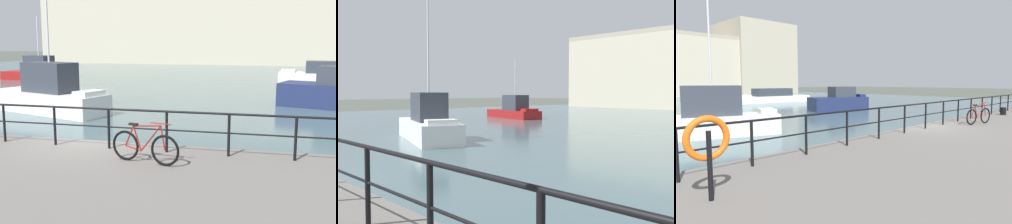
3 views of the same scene
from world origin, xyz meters
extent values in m
plane|color=#4C5147|center=(0.00, 0.00, 0.00)|extent=(240.00, 240.00, 0.00)
cube|color=#476066|center=(0.00, 30.20, 0.01)|extent=(80.00, 60.00, 0.01)
cube|color=#C1B79E|center=(0.00, 59.48, 5.59)|extent=(64.18, 14.85, 11.17)
cube|color=#333842|center=(10.11, 27.71, 1.35)|extent=(5.03, 2.57, 1.00)
cube|color=white|center=(6.21, 27.98, 0.97)|extent=(1.30, 1.86, 0.24)
cube|color=navy|center=(8.16, 13.29, 0.64)|extent=(5.86, 3.82, 1.27)
cube|color=white|center=(-5.92, 8.14, 0.53)|extent=(7.08, 4.12, 1.03)
cube|color=#333842|center=(-5.73, 8.07, 1.78)|extent=(2.99, 2.21, 1.48)
cube|color=white|center=(-3.22, 7.20, 1.16)|extent=(1.23, 1.59, 0.24)
cylinder|color=silver|center=(-5.73, 8.07, 5.22)|extent=(0.10, 0.10, 5.41)
cube|color=maroon|center=(-16.25, 23.94, 0.39)|extent=(6.92, 3.21, 0.76)
cube|color=#333842|center=(-15.85, 23.87, 1.51)|extent=(2.64, 1.94, 1.49)
cube|color=maroon|center=(-13.50, 23.46, 0.89)|extent=(1.04, 1.58, 0.24)
cylinder|color=silver|center=(-15.85, 23.87, 4.00)|extent=(0.10, 0.10, 3.49)
cylinder|color=black|center=(-2.13, -0.75, 1.30)|extent=(0.07, 0.07, 1.05)
cylinder|color=black|center=(-0.56, -0.75, 1.30)|extent=(0.07, 0.07, 1.05)
cylinder|color=black|center=(1.01, -0.75, 1.30)|extent=(0.07, 0.07, 1.05)
cylinder|color=black|center=(2.57, -0.75, 1.30)|extent=(0.07, 0.07, 1.05)
cylinder|color=black|center=(4.14, -0.75, 1.30)|extent=(0.07, 0.07, 1.05)
cylinder|color=black|center=(5.71, -0.75, 1.30)|extent=(0.07, 0.07, 1.05)
cylinder|color=black|center=(1.79, -0.75, 1.82)|extent=(23.52, 0.06, 0.06)
cylinder|color=black|center=(1.79, -0.75, 1.35)|extent=(23.52, 0.04, 0.04)
torus|color=black|center=(2.84, -1.94, 1.13)|extent=(0.72, 0.22, 0.72)
torus|color=black|center=(1.82, -1.70, 1.13)|extent=(0.72, 0.22, 0.72)
cylinder|color=maroon|center=(2.48, -1.86, 1.37)|extent=(0.54, 0.16, 0.66)
cylinder|color=maroon|center=(2.13, -1.78, 1.34)|extent=(0.24, 0.09, 0.58)
cylinder|color=maroon|center=(2.39, -1.83, 1.66)|extent=(0.71, 0.20, 0.11)
cylinder|color=maroon|center=(2.02, -1.75, 1.09)|extent=(0.43, 0.13, 0.12)
cylinder|color=maroon|center=(1.93, -1.73, 1.38)|extent=(0.26, 0.09, 0.51)
cylinder|color=maroon|center=(2.79, -1.93, 1.41)|extent=(0.14, 0.07, 0.57)
cube|color=black|center=(2.04, -1.75, 1.66)|extent=(0.23, 0.14, 0.05)
cylinder|color=maroon|center=(2.74, -1.91, 1.74)|extent=(0.51, 0.14, 0.02)
camera|label=1|loc=(5.21, -10.93, 3.58)|focal=45.43mm
camera|label=2|loc=(12.44, -2.93, 2.55)|focal=42.97mm
camera|label=3|loc=(-11.75, -6.97, 2.70)|focal=32.15mm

